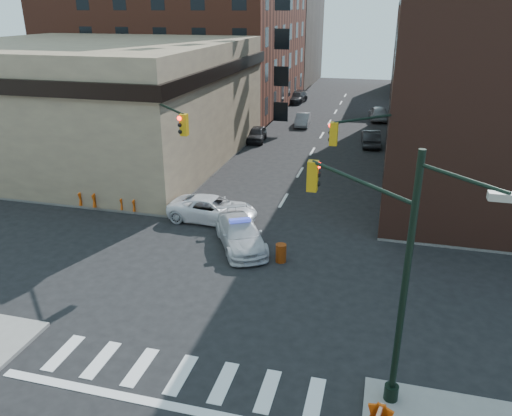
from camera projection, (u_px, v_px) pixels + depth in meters
The scene contains 26 objects.
ground at pixel (239, 277), 22.82m from camera, with size 140.00×140.00×0.00m, color black.
sidewalk_nw at pixel (129, 113), 57.58m from camera, with size 34.00×54.50×0.15m, color gray.
bank_building at pixel (94, 100), 39.94m from camera, with size 22.00×22.00×9.00m, color #9E8A67.
apartment_block at pixel (184, 2), 58.55m from camera, with size 25.00×25.00×24.00m, color brown.
commercial_row_ne at pixel (490, 71), 37.30m from camera, with size 14.00×34.00×14.00m, color #49271D.
filler_nw at pixel (253, 30), 79.18m from camera, with size 20.00×18.00×16.00m, color brown.
filler_ne at pixel (454, 49), 69.27m from camera, with size 16.00×16.00×12.00m, color brown.
signal_pole_se at pixel (379, 257), 14.71m from camera, with size 5.40×5.27×8.00m.
signal_pole_nw at pixel (163, 147), 27.36m from camera, with size 3.58×3.67×8.00m.
signal_pole_ne at pixel (382, 162), 24.61m from camera, with size 3.67×3.58×8.00m.
tree_ne_near at pixel (407, 106), 43.05m from camera, with size 3.00×3.00×4.85m.
tree_ne_far at pixel (406, 92), 50.22m from camera, with size 3.00×3.00×4.85m.
police_car at pixel (240, 234), 25.42m from camera, with size 2.01×4.95×1.44m, color silver.
pickup at pixel (213, 209), 28.53m from camera, with size 2.36×5.11×1.42m, color white.
parked_car_wnear at pixel (257, 134), 45.59m from camera, with size 1.55×3.86×1.31m, color black.
parked_car_wfar at pixel (303, 120), 51.50m from camera, with size 1.36×3.90×1.28m, color gray.
parked_car_wdeep at pixel (297, 97), 63.94m from camera, with size 1.90×4.68×1.36m, color black.
parked_car_enear at pixel (371, 138), 44.07m from camera, with size 1.50×4.29×1.41m, color black.
parked_car_efar at pixel (378, 113), 54.08m from camera, with size 1.84×4.57×1.56m, color gray.
pedestrian_a at pixel (146, 177), 32.93m from camera, with size 0.62×0.41×1.69m, color black.
pedestrian_b at pixel (122, 175), 33.21m from camera, with size 0.87×0.68×1.79m, color black.
pedestrian_c at pixel (65, 187), 30.86m from camera, with size 1.10×0.46×1.88m, color #212731.
barrel_road at pixel (281, 253), 24.00m from camera, with size 0.51×0.51×0.91m, color red.
barrel_bank at pixel (183, 205), 29.92m from camera, with size 0.49×0.49×0.88m, color red.
barricade_nw_a at pixel (130, 204), 29.71m from camera, with size 1.11×0.56×0.83m, color #EE3A0B, non-canonical shape.
barricade_nw_b at pixel (90, 199), 30.32m from camera, with size 1.29×0.65×0.97m, color red, non-canonical shape.
Camera 1 is at (5.85, -19.12, 11.47)m, focal length 35.00 mm.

